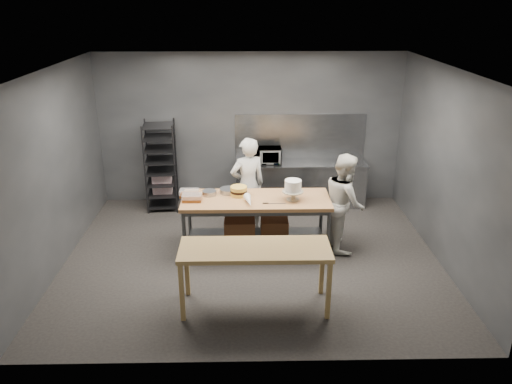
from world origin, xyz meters
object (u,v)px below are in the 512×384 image
speed_rack (161,167)px  chef_right (344,202)px  frosted_cake_stand (293,187)px  layer_cake (239,191)px  chef_behind (248,185)px  microwave (267,155)px  near_counter (255,253)px  work_table (255,218)px

speed_rack → chef_right: (3.28, -1.76, -0.04)m
speed_rack → frosted_cake_stand: bearing=-38.3°
chef_right → frosted_cake_stand: 0.94m
speed_rack → chef_right: bearing=-28.2°
chef_right → layer_cake: bearing=85.4°
speed_rack → layer_cake: size_ratio=6.41×
chef_behind → microwave: bearing=-128.9°
microwave → chef_right: bearing=-57.1°
chef_right → microwave: 2.21m
speed_rack → microwave: speed_rack is taller
chef_behind → chef_right: size_ratio=1.06×
chef_behind → frosted_cake_stand: (0.72, -0.81, 0.27)m
near_counter → speed_rack: 3.90m
chef_behind → microwave: size_ratio=3.20×
frosted_cake_stand → near_counter: bearing=-112.0°
frosted_cake_stand → speed_rack: bearing=141.7°
near_counter → speed_rack: size_ratio=1.14×
near_counter → chef_behind: chef_behind is taller
chef_behind → near_counter: bearing=71.6°
speed_rack → frosted_cake_stand: 3.09m
chef_behind → chef_right: bearing=136.7°
work_table → chef_right: bearing=2.0°
near_counter → frosted_cake_stand: frosted_cake_stand is taller
frosted_cake_stand → layer_cake: (-0.87, 0.21, -0.14)m
near_counter → work_table: bearing=88.7°
near_counter → microwave: microwave is taller
chef_behind → speed_rack: bearing=-53.2°
chef_behind → work_table: bearing=79.0°
near_counter → speed_rack: bearing=117.1°
chef_behind → layer_cake: size_ratio=6.35×
layer_cake → chef_behind: bearing=76.1°
near_counter → layer_cake: layer_cake is taller
work_table → speed_rack: (-1.81, 1.81, 0.28)m
speed_rack → chef_behind: (1.69, -1.09, 0.01)m
frosted_cake_stand → layer_cake: size_ratio=1.25×
chef_behind → chef_right: chef_behind is taller
frosted_cake_stand → layer_cake: 0.90m
near_counter → chef_right: chef_right is taller
work_table → microwave: bearing=81.8°
frosted_cake_stand → chef_behind: bearing=131.4°
work_table → chef_behind: chef_behind is taller
layer_cake → microwave: bearing=73.0°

